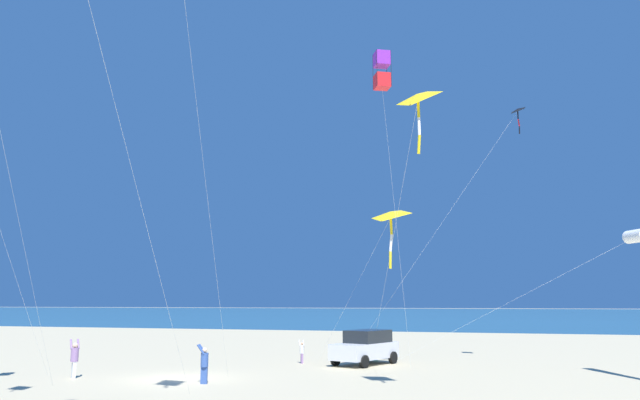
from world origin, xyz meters
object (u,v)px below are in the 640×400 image
(person_child_green_jacket, at_px, (204,362))
(person_child_grey_jacket, at_px, (302,351))
(person_adult_flyer, at_px, (74,357))
(cooler_box, at_px, (372,356))
(kite_delta_magenta_far_left, at_px, (417,99))
(kite_delta_checkered_midright, at_px, (516,112))
(kite_delta_purple_drifting, at_px, (390,216))
(kite_box_teal_far_right, at_px, (382,71))
(parked_car, at_px, (366,347))

(person_child_green_jacket, distance_m, person_child_grey_jacket, 9.32)
(person_adult_flyer, distance_m, person_child_green_jacket, 6.52)
(cooler_box, relative_size, kite_delta_magenta_far_left, 0.04)
(kite_delta_checkered_midright, xyz_separation_m, kite_delta_purple_drifting, (-2.16, 7.04, -6.02))
(person_child_grey_jacket, bearing_deg, cooler_box, -47.56)
(kite_delta_purple_drifting, distance_m, kite_box_teal_far_right, 8.28)
(parked_car, bearing_deg, cooler_box, 3.74)
(parked_car, distance_m, person_child_grey_jacket, 3.60)
(parked_car, bearing_deg, kite_delta_checkered_midright, -80.53)
(cooler_box, height_order, person_adult_flyer, person_adult_flyer)
(person_child_grey_jacket, relative_size, kite_delta_purple_drifting, 0.15)
(person_adult_flyer, bearing_deg, kite_delta_checkered_midright, -61.31)
(person_child_green_jacket, bearing_deg, person_adult_flyer, 89.67)
(person_adult_flyer, height_order, kite_delta_purple_drifting, kite_delta_purple_drifting)
(kite_box_teal_far_right, distance_m, kite_delta_magenta_far_left, 7.62)
(person_adult_flyer, bearing_deg, parked_car, -50.14)
(person_child_green_jacket, height_order, kite_delta_checkered_midright, kite_delta_checkered_midright)
(kite_delta_checkered_midright, bearing_deg, kite_box_teal_far_right, 138.77)
(person_child_grey_jacket, bearing_deg, kite_delta_purple_drifting, -93.65)
(person_child_grey_jacket, distance_m, kite_box_teal_far_right, 15.97)
(kite_delta_checkered_midright, xyz_separation_m, kite_delta_magenta_far_left, (-13.52, 4.07, -3.37))
(person_child_grey_jacket, distance_m, kite_delta_purple_drifting, 9.04)
(cooler_box, distance_m, kite_delta_magenta_far_left, 18.78)
(parked_car, bearing_deg, kite_delta_purple_drifting, -113.61)
(cooler_box, bearing_deg, kite_box_teal_far_right, -164.39)
(kite_delta_checkered_midright, relative_size, kite_delta_magenta_far_left, 0.94)
(cooler_box, xyz_separation_m, person_adult_flyer, (-12.29, 11.27, 0.73))
(person_adult_flyer, xyz_separation_m, kite_delta_purple_drifting, (8.85, -13.08, 7.15))
(person_adult_flyer, bearing_deg, cooler_box, -42.53)
(kite_delta_checkered_midright, bearing_deg, parked_car, 99.47)
(parked_car, relative_size, kite_delta_checkered_midright, 0.32)
(person_child_green_jacket, relative_size, person_child_grey_jacket, 1.28)
(person_child_green_jacket, height_order, person_child_grey_jacket, person_child_green_jacket)
(person_child_grey_jacket, height_order, kite_delta_checkered_midright, kite_delta_checkered_midright)
(parked_car, relative_size, person_child_grey_jacket, 3.65)
(parked_car, distance_m, kite_box_teal_far_right, 14.95)
(person_child_grey_jacket, bearing_deg, person_child_green_jacket, 171.62)
(person_child_green_jacket, bearing_deg, person_child_grey_jacket, -8.38)
(kite_delta_checkered_midright, distance_m, kite_delta_purple_drifting, 9.51)
(person_child_grey_jacket, distance_m, kite_delta_checkered_midright, 18.25)
(person_adult_flyer, relative_size, kite_delta_checkered_midright, 0.12)
(parked_car, xyz_separation_m, person_child_grey_jacket, (-0.38, 3.58, -0.25))
(kite_delta_checkered_midright, bearing_deg, kite_delta_magenta_far_left, 163.25)
(kite_delta_purple_drifting, bearing_deg, person_child_grey_jacket, 86.35)
(person_child_grey_jacket, relative_size, kite_delta_magenta_far_left, 0.08)
(person_adult_flyer, distance_m, kite_delta_purple_drifting, 17.33)
(kite_box_teal_far_right, bearing_deg, kite_delta_magenta_far_left, -159.05)
(person_child_green_jacket, bearing_deg, kite_delta_magenta_far_left, -104.57)
(parked_car, height_order, cooler_box, parked_car)
(kite_delta_purple_drifting, bearing_deg, cooler_box, 27.68)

